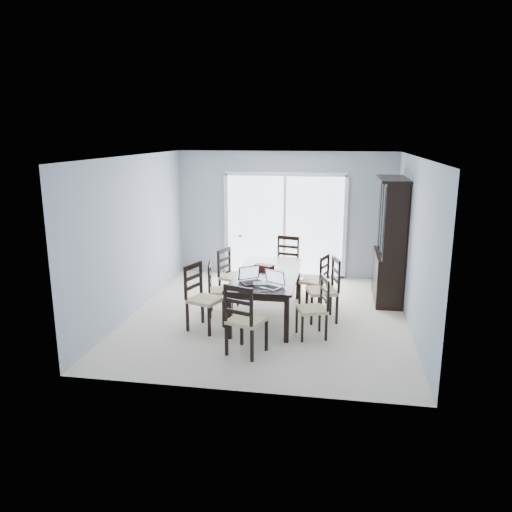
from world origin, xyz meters
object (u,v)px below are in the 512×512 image
(chair_left_mid, at_px, (216,284))
(chair_left_far, at_px, (229,269))
(chair_right_mid, at_px, (328,282))
(chair_end_near, at_px, (243,312))
(chair_left_near, at_px, (200,290))
(laptop_dark, at_px, (253,279))
(chair_end_far, at_px, (286,257))
(laptop_silver, at_px, (269,284))
(chair_right_near, at_px, (318,301))
(game_box, at_px, (264,267))
(hot_tub, at_px, (274,246))
(cell_phone, at_px, (264,291))
(chair_right_far, at_px, (319,275))
(dining_table, at_px, (268,277))
(china_hutch, at_px, (390,242))

(chair_left_mid, xyz_separation_m, chair_left_far, (0.06, 0.75, 0.04))
(chair_right_mid, xyz_separation_m, chair_end_near, (-1.09, -1.56, -0.01))
(chair_left_near, height_order, laptop_dark, chair_left_near)
(laptop_dark, bearing_deg, chair_end_far, 48.86)
(chair_left_far, relative_size, laptop_silver, 2.59)
(chair_right_near, xyz_separation_m, game_box, (-0.93, 0.90, 0.23))
(chair_right_near, xyz_separation_m, hot_tub, (-1.18, 4.06, -0.13))
(chair_right_near, bearing_deg, laptop_silver, 78.84)
(cell_phone, bearing_deg, hot_tub, 91.31)
(chair_right_far, height_order, laptop_dark, chair_right_far)
(chair_right_near, height_order, chair_right_far, chair_right_far)
(laptop_dark, distance_m, cell_phone, 0.45)
(chair_left_far, bearing_deg, chair_left_near, 12.63)
(chair_end_far, height_order, cell_phone, chair_end_far)
(hot_tub, bearing_deg, chair_left_mid, -98.71)
(hot_tub, bearing_deg, dining_table, -84.34)
(chair_end_far, bearing_deg, chair_end_near, 98.18)
(chair_end_far, relative_size, game_box, 3.78)
(chair_right_far, relative_size, laptop_silver, 2.50)
(chair_right_near, relative_size, chair_end_near, 0.89)
(chair_end_near, relative_size, cell_phone, 10.37)
(chair_left_mid, bearing_deg, chair_right_far, 102.50)
(laptop_silver, xyz_separation_m, game_box, (-0.22, 0.99, -0.02))
(chair_end_near, bearing_deg, chair_left_mid, 136.41)
(chair_end_near, height_order, game_box, chair_end_near)
(china_hutch, bearing_deg, chair_left_near, -146.96)
(laptop_silver, bearing_deg, chair_right_far, 95.33)
(chair_left_near, distance_m, chair_right_mid, 2.05)
(chair_end_near, bearing_deg, chair_right_far, 87.60)
(chair_end_near, distance_m, hot_tub, 4.90)
(chair_right_far, xyz_separation_m, laptop_dark, (-0.93, -1.29, 0.25))
(chair_left_mid, xyz_separation_m, game_box, (0.76, 0.25, 0.25))
(chair_right_near, relative_size, hot_tub, 0.54)
(dining_table, distance_m, cell_phone, 1.01)
(chair_right_mid, relative_size, hot_tub, 0.62)
(china_hutch, xyz_separation_m, game_box, (-2.11, -1.06, -0.28))
(dining_table, xyz_separation_m, chair_left_near, (-0.95, -0.68, -0.05))
(chair_end_far, bearing_deg, dining_table, 97.77)
(chair_left_near, height_order, chair_right_mid, chair_right_mid)
(china_hutch, bearing_deg, dining_table, -148.29)
(dining_table, bearing_deg, chair_left_far, 138.58)
(chair_left_near, bearing_deg, hot_tub, -169.21)
(chair_end_near, distance_m, laptop_silver, 0.82)
(chair_right_near, height_order, chair_right_mid, chair_right_mid)
(chair_right_near, distance_m, chair_end_far, 2.39)
(dining_table, height_order, hot_tub, hot_tub)
(chair_left_mid, height_order, game_box, chair_left_mid)
(dining_table, relative_size, laptop_silver, 5.19)
(game_box, bearing_deg, cell_phone, -81.53)
(china_hutch, relative_size, chair_left_mid, 2.16)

